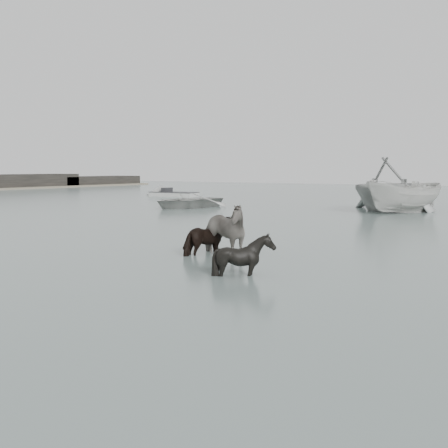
{
  "coord_description": "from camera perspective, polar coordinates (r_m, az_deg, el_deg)",
  "views": [
    {
      "loc": [
        8.01,
        -11.56,
        2.52
      ],
      "look_at": [
        -0.14,
        1.1,
        1.0
      ],
      "focal_mm": 45.0,
      "sensor_mm": 36.0,
      "label": 1
    }
  ],
  "objects": [
    {
      "name": "ground",
      "position": [
        14.28,
        -1.93,
        -4.4
      ],
      "size": [
        140.0,
        140.0,
        0.0
      ],
      "primitive_type": "plane",
      "color": "#576763",
      "rests_on": "ground"
    },
    {
      "name": "pony_pinto",
      "position": [
        16.1,
        -0.21,
        -0.15
      ],
      "size": [
        2.21,
        1.45,
        1.72
      ],
      "primitive_type": "imported",
      "rotation": [
        0.0,
        0.0,
        1.29
      ],
      "color": "black",
      "rests_on": "ground"
    },
    {
      "name": "pony_dark",
      "position": [
        16.29,
        -1.42,
        -0.67
      ],
      "size": [
        1.43,
        1.59,
        1.39
      ],
      "primitive_type": "imported",
      "rotation": [
        0.0,
        0.0,
        1.78
      ],
      "color": "black",
      "rests_on": "ground"
    },
    {
      "name": "pony_black",
      "position": [
        13.09,
        2.02,
        -2.44
      ],
      "size": [
        1.26,
        1.14,
        1.3
      ],
      "primitive_type": "imported",
      "rotation": [
        0.0,
        0.0,
        1.49
      ],
      "color": "black",
      "rests_on": "ground"
    },
    {
      "name": "rowboat_lead",
      "position": [
        35.46,
        -3.76,
        2.53
      ],
      "size": [
        4.45,
        5.63,
        1.05
      ],
      "primitive_type": "imported",
      "rotation": [
        0.0,
        0.0,
        -0.17
      ],
      "color": "#B5B5B0",
      "rests_on": "ground"
    },
    {
      "name": "rowboat_trail",
      "position": [
        34.56,
        16.44,
        4.06
      ],
      "size": [
        7.06,
        7.59,
        3.27
      ],
      "primitive_type": "imported",
      "rotation": [
        0.0,
        0.0,
        2.81
      ],
      "color": "#AEB1AE",
      "rests_on": "ground"
    },
    {
      "name": "boat_small",
      "position": [
        32.54,
        17.86,
        2.8
      ],
      "size": [
        4.32,
        5.41,
        1.99
      ],
      "primitive_type": "imported",
      "rotation": [
        0.0,
        0.0,
        -0.54
      ],
      "color": "beige",
      "rests_on": "ground"
    },
    {
      "name": "skiff_outer",
      "position": [
        49.52,
        -5.13,
        3.25
      ],
      "size": [
        6.1,
        1.97,
        0.75
      ],
      "primitive_type": null,
      "rotation": [
        0.0,
        0.0,
        3.2
      ],
      "color": "#BBBBB6",
      "rests_on": "ground"
    }
  ]
}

